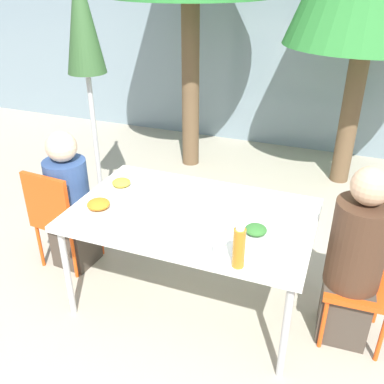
{
  "coord_description": "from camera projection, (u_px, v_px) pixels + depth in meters",
  "views": [
    {
      "loc": [
        0.87,
        -2.26,
        2.18
      ],
      "look_at": [
        0.0,
        0.0,
        0.89
      ],
      "focal_mm": 40.0,
      "sensor_mm": 36.0,
      "label": 1
    }
  ],
  "objects": [
    {
      "name": "closed_umbrella",
      "position": [
        83.0,
        35.0,
        3.44
      ],
      "size": [
        0.36,
        0.36,
        2.26
      ],
      "color": "#333333",
      "rests_on": "ground"
    },
    {
      "name": "plate_0",
      "position": [
        256.0,
        232.0,
        2.56
      ],
      "size": [
        0.24,
        0.24,
        0.07
      ],
      "color": "white",
      "rests_on": "dining_table"
    },
    {
      "name": "building_facade",
      "position": [
        291.0,
        27.0,
        5.22
      ],
      "size": [
        10.0,
        0.2,
        3.0
      ],
      "color": "gray",
      "rests_on": "ground"
    },
    {
      "name": "drinking_cup",
      "position": [
        220.0,
        249.0,
        2.37
      ],
      "size": [
        0.07,
        0.07,
        0.09
      ],
      "color": "white",
      "rests_on": "dining_table"
    },
    {
      "name": "dining_table",
      "position": [
        192.0,
        218.0,
        2.84
      ],
      "size": [
        1.58,
        0.99,
        0.74
      ],
      "color": "white",
      "rests_on": "ground"
    },
    {
      "name": "person_right",
      "position": [
        354.0,
        262.0,
        2.6
      ],
      "size": [
        0.34,
        0.34,
        1.21
      ],
      "rotation": [
        0.0,
        0.0,
        -3.1
      ],
      "color": "#473D33",
      "rests_on": "ground"
    },
    {
      "name": "chair_left",
      "position": [
        59.0,
        213.0,
        3.28
      ],
      "size": [
        0.43,
        0.43,
        0.85
      ],
      "rotation": [
        0.0,
        0.0,
        -0.08
      ],
      "color": "#E54C14",
      "rests_on": "ground"
    },
    {
      "name": "person_left",
      "position": [
        70.0,
        204.0,
        3.3
      ],
      "size": [
        0.32,
        0.32,
        1.13
      ],
      "rotation": [
        0.0,
        0.0,
        -0.08
      ],
      "color": "#473D33",
      "rests_on": "ground"
    },
    {
      "name": "plate_1",
      "position": [
        99.0,
        206.0,
        2.83
      ],
      "size": [
        0.27,
        0.27,
        0.07
      ],
      "color": "white",
      "rests_on": "dining_table"
    },
    {
      "name": "ground_plane",
      "position": [
        192.0,
        298.0,
        3.16
      ],
      "size": [
        24.0,
        24.0,
        0.0
      ],
      "primitive_type": "plane",
      "color": "#B2A893"
    },
    {
      "name": "chair_right",
      "position": [
        360.0,
        267.0,
        2.69
      ],
      "size": [
        0.42,
        0.42,
        0.85
      ],
      "rotation": [
        0.0,
        0.0,
        -3.1
      ],
      "color": "#E54C14",
      "rests_on": "ground"
    },
    {
      "name": "bottle",
      "position": [
        239.0,
        247.0,
        2.26
      ],
      "size": [
        0.07,
        0.07,
        0.25
      ],
      "color": "#B7751E",
      "rests_on": "dining_table"
    },
    {
      "name": "plate_2",
      "position": [
        121.0,
        184.0,
        3.11
      ],
      "size": [
        0.24,
        0.24,
        0.07
      ],
      "color": "white",
      "rests_on": "dining_table"
    },
    {
      "name": "salad_bowl",
      "position": [
        241.0,
        212.0,
        2.77
      ],
      "size": [
        0.16,
        0.16,
        0.05
      ],
      "color": "white",
      "rests_on": "dining_table"
    }
  ]
}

